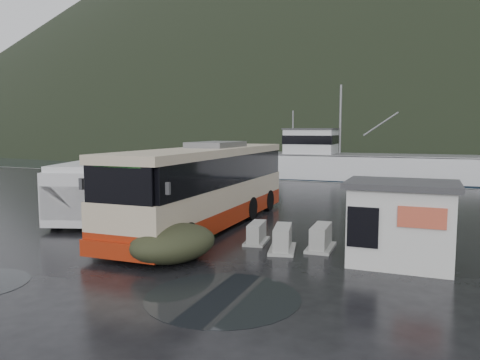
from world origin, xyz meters
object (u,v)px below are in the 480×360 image
at_px(waste_bin_left, 203,234).
at_px(dome_tent, 174,261).
at_px(ticket_kiosk, 399,264).
at_px(fishing_trawler, 369,173).
at_px(coach_bus, 207,226).
at_px(jersey_barrier_b, 282,251).
at_px(waste_bin_right, 201,233).
at_px(white_van, 94,219).
at_px(jersey_barrier_c, 321,249).
at_px(jersey_barrier_a, 257,243).

distance_m(waste_bin_left, dome_tent, 4.02).
distance_m(ticket_kiosk, fishing_trawler, 30.80).
bearing_deg(coach_bus, fishing_trawler, 81.87).
xyz_separation_m(dome_tent, jersey_barrier_b, (2.69, 2.67, 0.00)).
bearing_deg(waste_bin_left, waste_bin_right, 149.51).
distance_m(waste_bin_right, ticket_kiosk, 7.87).
height_order(white_van, fishing_trawler, fishing_trawler).
height_order(waste_bin_right, jersey_barrier_c, waste_bin_right).
height_order(coach_bus, jersey_barrier_c, coach_bus).
bearing_deg(fishing_trawler, jersey_barrier_b, -89.87).
relative_size(coach_bus, dome_tent, 4.25).
relative_size(dome_tent, jersey_barrier_c, 1.79).
relative_size(white_van, ticket_kiosk, 1.95).
distance_m(dome_tent, jersey_barrier_b, 3.79).
xyz_separation_m(ticket_kiosk, jersey_barrier_b, (-3.83, 0.03, 0.00)).
height_order(white_van, jersey_barrier_b, white_van).
distance_m(waste_bin_left, jersey_barrier_a, 2.56).
height_order(waste_bin_left, jersey_barrier_a, waste_bin_left).
bearing_deg(coach_bus, ticket_kiosk, -20.58).
relative_size(ticket_kiosk, jersey_barrier_a, 2.22).
bearing_deg(jersey_barrier_b, waste_bin_left, 162.18).
height_order(coach_bus, ticket_kiosk, coach_bus).
distance_m(white_van, waste_bin_right, 6.02).
bearing_deg(waste_bin_left, jersey_barrier_b, -17.82).
bearing_deg(jersey_barrier_b, white_van, 169.26).
relative_size(coach_bus, ticket_kiosk, 3.89).
relative_size(dome_tent, jersey_barrier_a, 2.03).
relative_size(coach_bus, white_van, 2.00).
relative_size(waste_bin_left, ticket_kiosk, 0.41).
bearing_deg(white_van, waste_bin_right, -26.65).
distance_m(white_van, fishing_trawler, 29.48).
distance_m(jersey_barrier_b, fishing_trawler, 30.30).
height_order(jersey_barrier_b, jersey_barrier_c, jersey_barrier_b).
bearing_deg(jersey_barrier_a, waste_bin_left, 168.43).
bearing_deg(coach_bus, white_van, -176.78).
bearing_deg(waste_bin_right, white_van, 174.56).
bearing_deg(waste_bin_left, ticket_kiosk, -9.25).
bearing_deg(waste_bin_left, white_van, 173.73).
bearing_deg(jersey_barrier_b, jersey_barrier_c, 32.81).
xyz_separation_m(coach_bus, waste_bin_right, (0.36, -1.20, 0.00)).
xyz_separation_m(white_van, waste_bin_right, (6.00, -0.57, 0.00)).
bearing_deg(ticket_kiosk, jersey_barrier_a, 169.37).
height_order(waste_bin_right, dome_tent, waste_bin_right).
relative_size(jersey_barrier_a, fishing_trawler, 0.06).
height_order(dome_tent, fishing_trawler, fishing_trawler).
distance_m(ticket_kiosk, jersey_barrier_a, 5.12).
bearing_deg(fishing_trawler, jersey_barrier_a, -92.19).
bearing_deg(dome_tent, fishing_trawler, 88.61).
relative_size(white_van, jersey_barrier_b, 3.77).
height_order(waste_bin_right, ticket_kiosk, ticket_kiosk).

